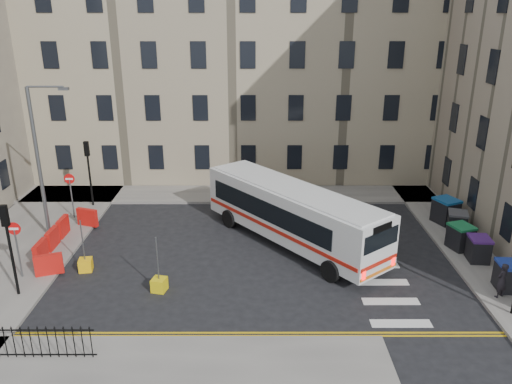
{
  "coord_description": "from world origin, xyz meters",
  "views": [
    {
      "loc": [
        -1.76,
        -22.75,
        11.63
      ],
      "look_at": [
        -1.74,
        1.02,
        3.0
      ],
      "focal_mm": 35.0,
      "sensor_mm": 36.0,
      "label": 1
    }
  ],
  "objects_px": {
    "wheelie_bin_b": "(478,249)",
    "wheelie_bin_a": "(509,276)",
    "pedestrian": "(502,280)",
    "bus": "(292,212)",
    "wheelie_bin_c": "(460,237)",
    "wheelie_bin_e": "(446,211)",
    "wheelie_bin_d": "(457,223)",
    "bollard_chevron": "(159,285)",
    "bollard_yellow": "(86,265)",
    "streetlamp": "(38,161)"
  },
  "relations": [
    {
      "from": "wheelie_bin_c",
      "to": "wheelie_bin_d",
      "type": "xyz_separation_m",
      "value": [
        0.5,
        1.8,
        -0.01
      ]
    },
    {
      "from": "bus",
      "to": "pedestrian",
      "type": "height_order",
      "value": "bus"
    },
    {
      "from": "wheelie_bin_b",
      "to": "wheelie_bin_a",
      "type": "bearing_deg",
      "value": -81.41
    },
    {
      "from": "wheelie_bin_b",
      "to": "streetlamp",
      "type": "bearing_deg",
      "value": 177.22
    },
    {
      "from": "wheelie_bin_d",
      "to": "pedestrian",
      "type": "bearing_deg",
      "value": -77.91
    },
    {
      "from": "wheelie_bin_a",
      "to": "wheelie_bin_c",
      "type": "relative_size",
      "value": 0.89
    },
    {
      "from": "wheelie_bin_a",
      "to": "bollard_chevron",
      "type": "bearing_deg",
      "value": -176.84
    },
    {
      "from": "bollard_yellow",
      "to": "wheelie_bin_a",
      "type": "bearing_deg",
      "value": -5.82
    },
    {
      "from": "wheelie_bin_e",
      "to": "pedestrian",
      "type": "height_order",
      "value": "pedestrian"
    },
    {
      "from": "bus",
      "to": "wheelie_bin_e",
      "type": "bearing_deg",
      "value": -23.48
    },
    {
      "from": "wheelie_bin_c",
      "to": "bollard_chevron",
      "type": "relative_size",
      "value": 2.37
    },
    {
      "from": "wheelie_bin_b",
      "to": "wheelie_bin_c",
      "type": "height_order",
      "value": "wheelie_bin_c"
    },
    {
      "from": "pedestrian",
      "to": "wheelie_bin_d",
      "type": "bearing_deg",
      "value": -125.26
    },
    {
      "from": "wheelie_bin_a",
      "to": "pedestrian",
      "type": "height_order",
      "value": "pedestrian"
    },
    {
      "from": "wheelie_bin_e",
      "to": "bollard_chevron",
      "type": "distance_m",
      "value": 16.8
    },
    {
      "from": "wheelie_bin_b",
      "to": "bus",
      "type": "bearing_deg",
      "value": 171.03
    },
    {
      "from": "wheelie_bin_d",
      "to": "bus",
      "type": "bearing_deg",
      "value": -156.96
    },
    {
      "from": "bollard_chevron",
      "to": "bollard_yellow",
      "type": "bearing_deg",
      "value": 154.58
    },
    {
      "from": "wheelie_bin_a",
      "to": "bollard_yellow",
      "type": "distance_m",
      "value": 19.2
    },
    {
      "from": "streetlamp",
      "to": "pedestrian",
      "type": "bearing_deg",
      "value": -16.13
    },
    {
      "from": "streetlamp",
      "to": "wheelie_bin_c",
      "type": "xyz_separation_m",
      "value": [
        21.72,
        -1.62,
        -3.54
      ]
    },
    {
      "from": "pedestrian",
      "to": "bollard_yellow",
      "type": "relative_size",
      "value": 2.63
    },
    {
      "from": "wheelie_bin_b",
      "to": "bollard_yellow",
      "type": "distance_m",
      "value": 18.94
    },
    {
      "from": "streetlamp",
      "to": "wheelie_bin_e",
      "type": "bearing_deg",
      "value": 4.46
    },
    {
      "from": "wheelie_bin_a",
      "to": "wheelie_bin_c",
      "type": "xyz_separation_m",
      "value": [
        -0.54,
        4.01,
        0.01
      ]
    },
    {
      "from": "streetlamp",
      "to": "wheelie_bin_b",
      "type": "relative_size",
      "value": 6.64
    },
    {
      "from": "wheelie_bin_c",
      "to": "bollard_chevron",
      "type": "bearing_deg",
      "value": 176.35
    },
    {
      "from": "wheelie_bin_a",
      "to": "wheelie_bin_e",
      "type": "height_order",
      "value": "wheelie_bin_e"
    },
    {
      "from": "bollard_yellow",
      "to": "streetlamp",
      "type": "bearing_deg",
      "value": 130.65
    },
    {
      "from": "wheelie_bin_b",
      "to": "bollard_yellow",
      "type": "relative_size",
      "value": 2.04
    },
    {
      "from": "wheelie_bin_b",
      "to": "pedestrian",
      "type": "distance_m",
      "value": 3.35
    },
    {
      "from": "pedestrian",
      "to": "wheelie_bin_a",
      "type": "bearing_deg",
      "value": -164.85
    },
    {
      "from": "wheelie_bin_d",
      "to": "wheelie_bin_e",
      "type": "distance_m",
      "value": 1.56
    },
    {
      "from": "wheelie_bin_c",
      "to": "wheelie_bin_a",
      "type": "bearing_deg",
      "value": -100.75
    },
    {
      "from": "bus",
      "to": "pedestrian",
      "type": "bearing_deg",
      "value": -71.74
    },
    {
      "from": "streetlamp",
      "to": "pedestrian",
      "type": "distance_m",
      "value": 22.78
    },
    {
      "from": "bus",
      "to": "wheelie_bin_b",
      "type": "bearing_deg",
      "value": -52.61
    },
    {
      "from": "wheelie_bin_c",
      "to": "wheelie_bin_e",
      "type": "height_order",
      "value": "wheelie_bin_e"
    },
    {
      "from": "bus",
      "to": "pedestrian",
      "type": "xyz_separation_m",
      "value": [
        8.52,
        -5.51,
        -0.85
      ]
    },
    {
      "from": "bus",
      "to": "wheelie_bin_d",
      "type": "height_order",
      "value": "bus"
    },
    {
      "from": "streetlamp",
      "to": "wheelie_bin_b",
      "type": "distance_m",
      "value": 22.56
    },
    {
      "from": "wheelie_bin_e",
      "to": "bollard_yellow",
      "type": "bearing_deg",
      "value": 172.47
    },
    {
      "from": "wheelie_bin_a",
      "to": "streetlamp",
      "type": "bearing_deg",
      "value": 169.44
    },
    {
      "from": "wheelie_bin_c",
      "to": "wheelie_bin_d",
      "type": "relative_size",
      "value": 1.02
    },
    {
      "from": "streetlamp",
      "to": "wheelie_bin_e",
      "type": "height_order",
      "value": "streetlamp"
    },
    {
      "from": "wheelie_bin_c",
      "to": "pedestrian",
      "type": "xyz_separation_m",
      "value": [
        -0.08,
        -4.64,
        0.14
      ]
    },
    {
      "from": "wheelie_bin_b",
      "to": "wheelie_bin_d",
      "type": "bearing_deg",
      "value": 92.28
    },
    {
      "from": "pedestrian",
      "to": "bollard_chevron",
      "type": "relative_size",
      "value": 2.63
    },
    {
      "from": "wheelie_bin_c",
      "to": "bollard_yellow",
      "type": "xyz_separation_m",
      "value": [
        -18.55,
        -2.07,
        -0.5
      ]
    },
    {
      "from": "wheelie_bin_b",
      "to": "pedestrian",
      "type": "xyz_separation_m",
      "value": [
        -0.44,
        -3.31,
        0.17
      ]
    }
  ]
}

